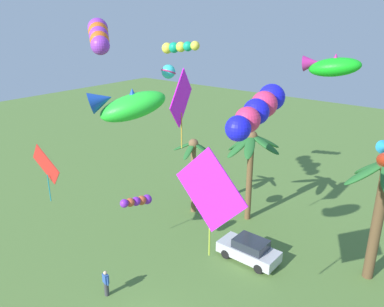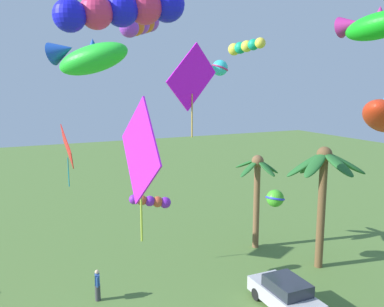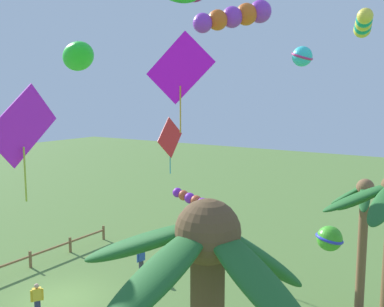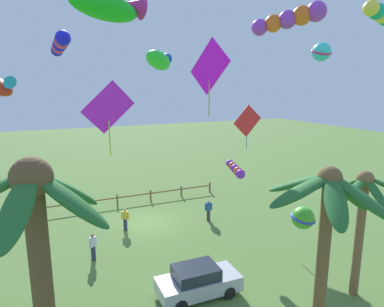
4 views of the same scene
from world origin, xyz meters
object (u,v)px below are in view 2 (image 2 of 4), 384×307
at_px(kite_diamond_3, 67,147).
at_px(kite_tube_4, 245,47).
at_px(palm_tree_2, 324,175).
at_px(kite_tube_8, 128,9).
at_px(kite_ball_5, 220,68).
at_px(palm_tree_1, 257,181).
at_px(parked_car_0, 285,294).
at_px(kite_tube_9, 141,24).
at_px(kite_ball_0, 275,198).
at_px(spectator_2, 97,285).
at_px(kite_fish_1, 384,114).
at_px(kite_tube_11, 152,201).
at_px(kite_diamond_10, 192,78).
at_px(kite_fish_7, 375,25).
at_px(kite_fish_6, 89,57).
at_px(kite_diamond_2, 140,152).

xyz_separation_m(kite_diamond_3, kite_tube_4, (0.41, 10.73, 5.59)).
relative_size(palm_tree_2, kite_tube_8, 2.27).
distance_m(kite_diamond_3, kite_ball_5, 9.54).
relative_size(palm_tree_1, parked_car_0, 1.55).
bearing_deg(palm_tree_2, kite_tube_9, -121.27).
height_order(kite_ball_0, kite_ball_5, kite_ball_5).
bearing_deg(kite_tube_9, kite_ball_0, 57.53).
bearing_deg(kite_tube_9, spectator_2, -45.81).
distance_m(kite_ball_0, kite_fish_1, 14.13).
relative_size(kite_tube_8, kite_tube_9, 0.84).
bearing_deg(palm_tree_2, spectator_2, -97.99).
bearing_deg(palm_tree_1, kite_tube_4, -141.95).
bearing_deg(kite_tube_11, kite_ball_5, 109.33).
bearing_deg(kite_tube_11, kite_tube_4, 110.98).
bearing_deg(kite_fish_1, kite_tube_4, 158.97).
relative_size(kite_tube_8, kite_diamond_10, 0.74).
height_order(kite_fish_1, kite_diamond_10, kite_diamond_10).
bearing_deg(kite_fish_7, kite_fish_1, -44.98).
relative_size(kite_fish_7, kite_tube_11, 1.37).
height_order(palm_tree_1, kite_fish_6, kite_fish_6).
xyz_separation_m(palm_tree_2, kite_tube_11, (-2.11, -9.40, -0.90)).
bearing_deg(spectator_2, kite_fish_1, 19.55).
bearing_deg(kite_ball_0, kite_tube_11, -97.08).
relative_size(kite_diamond_3, kite_diamond_10, 0.81).
relative_size(parked_car_0, kite_fish_1, 1.88).
xyz_separation_m(spectator_2, kite_tube_8, (9.29, -0.89, 11.33)).
height_order(spectator_2, kite_fish_1, kite_fish_1).
xyz_separation_m(kite_diamond_3, kite_tube_8, (12.81, -0.29, 5.01)).
relative_size(palm_tree_1, kite_fish_6, 1.90).
height_order(spectator_2, kite_ball_0, kite_ball_0).
xyz_separation_m(palm_tree_1, kite_fish_7, (10.50, -2.55, 8.07)).
relative_size(kite_tube_4, kite_diamond_10, 0.66).
bearing_deg(kite_tube_9, kite_tube_11, -11.87).
height_order(palm_tree_1, kite_tube_4, kite_tube_4).
xyz_separation_m(kite_ball_0, kite_diamond_2, (6.41, -9.96, 4.33)).
xyz_separation_m(kite_ball_0, kite_fish_7, (7.68, -1.86, 8.37)).
distance_m(kite_diamond_3, kite_fish_6, 8.12).
relative_size(kite_ball_0, kite_diamond_10, 0.35).
relative_size(palm_tree_1, kite_diamond_10, 1.45).
relative_size(kite_tube_9, kite_tube_11, 1.71).
distance_m(kite_fish_6, kite_tube_9, 8.48).
relative_size(kite_tube_8, kite_tube_11, 1.44).
bearing_deg(kite_fish_6, kite_tube_11, 135.89).
bearing_deg(kite_diamond_3, kite_tube_11, 48.77).
bearing_deg(kite_fish_1, kite_ball_0, 153.54).
distance_m(kite_tube_4, kite_ball_5, 2.87).
xyz_separation_m(palm_tree_1, kite_tube_8, (11.61, -11.64, 7.76)).
distance_m(kite_fish_6, kite_tube_8, 5.97).
height_order(palm_tree_2, kite_tube_9, kite_tube_9).
relative_size(kite_diamond_2, kite_ball_5, 3.97).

